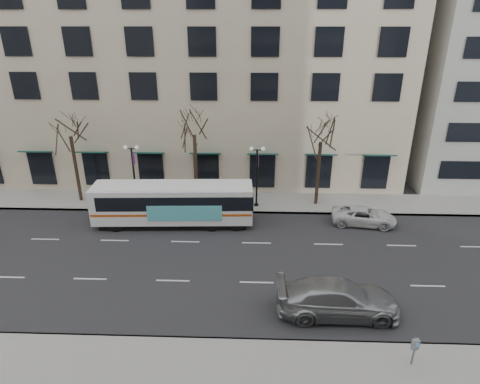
{
  "coord_description": "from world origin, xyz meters",
  "views": [
    {
      "loc": [
        4.7,
        -22.05,
        14.2
      ],
      "look_at": [
        3.86,
        1.95,
        4.0
      ],
      "focal_mm": 30.0,
      "sensor_mm": 36.0,
      "label": 1
    }
  ],
  "objects_px": {
    "lamp_post_right": "(257,174)",
    "pay_station": "(415,347)",
    "city_bus": "(174,203)",
    "white_pickup": "(364,216)",
    "silver_car": "(338,298)",
    "tree_far_mid": "(194,123)",
    "tree_far_right": "(322,130)",
    "lamp_post_left": "(134,172)",
    "tree_far_left": "(69,125)"
  },
  "relations": [
    {
      "from": "tree_far_mid",
      "to": "lamp_post_left",
      "type": "relative_size",
      "value": 1.64
    },
    {
      "from": "tree_far_left",
      "to": "white_pickup",
      "type": "height_order",
      "value": "tree_far_left"
    },
    {
      "from": "lamp_post_left",
      "to": "silver_car",
      "type": "relative_size",
      "value": 0.82
    },
    {
      "from": "lamp_post_right",
      "to": "city_bus",
      "type": "distance_m",
      "value": 7.06
    },
    {
      "from": "tree_far_right",
      "to": "city_bus",
      "type": "bearing_deg",
      "value": -161.1
    },
    {
      "from": "tree_far_right",
      "to": "lamp_post_left",
      "type": "distance_m",
      "value": 15.4
    },
    {
      "from": "lamp_post_right",
      "to": "lamp_post_left",
      "type": "bearing_deg",
      "value": 180.0
    },
    {
      "from": "tree_far_right",
      "to": "lamp_post_right",
      "type": "height_order",
      "value": "tree_far_right"
    },
    {
      "from": "tree_far_left",
      "to": "lamp_post_left",
      "type": "relative_size",
      "value": 1.6
    },
    {
      "from": "tree_far_left",
      "to": "white_pickup",
      "type": "bearing_deg",
      "value": -8.12
    },
    {
      "from": "lamp_post_right",
      "to": "tree_far_right",
      "type": "bearing_deg",
      "value": 6.85
    },
    {
      "from": "tree_far_mid",
      "to": "lamp_post_right",
      "type": "distance_m",
      "value": 6.41
    },
    {
      "from": "tree_far_left",
      "to": "lamp_post_right",
      "type": "xyz_separation_m",
      "value": [
        15.01,
        -0.6,
        -3.75
      ]
    },
    {
      "from": "white_pickup",
      "to": "lamp_post_right",
      "type": "bearing_deg",
      "value": 79.34
    },
    {
      "from": "lamp_post_right",
      "to": "white_pickup",
      "type": "bearing_deg",
      "value": -18.37
    },
    {
      "from": "lamp_post_right",
      "to": "tree_far_left",
      "type": "bearing_deg",
      "value": 177.71
    },
    {
      "from": "pay_station",
      "to": "silver_car",
      "type": "bearing_deg",
      "value": 107.79
    },
    {
      "from": "city_bus",
      "to": "white_pickup",
      "type": "xyz_separation_m",
      "value": [
        14.3,
        0.52,
        -1.09
      ]
    },
    {
      "from": "lamp_post_right",
      "to": "city_bus",
      "type": "height_order",
      "value": "lamp_post_right"
    },
    {
      "from": "tree_far_left",
      "to": "white_pickup",
      "type": "relative_size",
      "value": 1.75
    },
    {
      "from": "tree_far_left",
      "to": "city_bus",
      "type": "height_order",
      "value": "tree_far_left"
    },
    {
      "from": "city_bus",
      "to": "tree_far_left",
      "type": "bearing_deg",
      "value": 154.05
    },
    {
      "from": "tree_far_left",
      "to": "tree_far_mid",
      "type": "xyz_separation_m",
      "value": [
        10.0,
        0.0,
        0.21
      ]
    },
    {
      "from": "lamp_post_right",
      "to": "tree_far_mid",
      "type": "bearing_deg",
      "value": 173.17
    },
    {
      "from": "tree_far_left",
      "to": "tree_far_right",
      "type": "distance_m",
      "value": 20.0
    },
    {
      "from": "tree_far_mid",
      "to": "pay_station",
      "type": "height_order",
      "value": "tree_far_mid"
    },
    {
      "from": "lamp_post_right",
      "to": "white_pickup",
      "type": "distance_m",
      "value": 8.87
    },
    {
      "from": "lamp_post_left",
      "to": "silver_car",
      "type": "height_order",
      "value": "lamp_post_left"
    },
    {
      "from": "tree_far_right",
      "to": "lamp_post_left",
      "type": "height_order",
      "value": "tree_far_right"
    },
    {
      "from": "tree_far_right",
      "to": "silver_car",
      "type": "height_order",
      "value": "tree_far_right"
    },
    {
      "from": "white_pickup",
      "to": "city_bus",
      "type": "bearing_deg",
      "value": 99.79
    },
    {
      "from": "tree_far_right",
      "to": "lamp_post_left",
      "type": "bearing_deg",
      "value": -177.71
    },
    {
      "from": "tree_far_mid",
      "to": "lamp_post_right",
      "type": "relative_size",
      "value": 1.64
    },
    {
      "from": "tree_far_right",
      "to": "silver_car",
      "type": "relative_size",
      "value": 1.27
    },
    {
      "from": "white_pickup",
      "to": "pay_station",
      "type": "height_order",
      "value": "pay_station"
    },
    {
      "from": "city_bus",
      "to": "tree_far_right",
      "type": "bearing_deg",
      "value": 16.3
    },
    {
      "from": "lamp_post_right",
      "to": "pay_station",
      "type": "relative_size",
      "value": 3.75
    },
    {
      "from": "tree_far_left",
      "to": "city_bus",
      "type": "xyz_separation_m",
      "value": [
        8.84,
        -3.82,
        -4.94
      ]
    },
    {
      "from": "white_pickup",
      "to": "pay_station",
      "type": "bearing_deg",
      "value": -177.53
    },
    {
      "from": "tree_far_right",
      "to": "pay_station",
      "type": "relative_size",
      "value": 5.81
    },
    {
      "from": "tree_far_right",
      "to": "lamp_post_left",
      "type": "relative_size",
      "value": 1.55
    },
    {
      "from": "tree_far_mid",
      "to": "silver_car",
      "type": "height_order",
      "value": "tree_far_mid"
    },
    {
      "from": "white_pickup",
      "to": "silver_car",
      "type": "bearing_deg",
      "value": 166.92
    },
    {
      "from": "city_bus",
      "to": "silver_car",
      "type": "distance_m",
      "value": 14.3
    },
    {
      "from": "city_bus",
      "to": "pay_station",
      "type": "xyz_separation_m",
      "value": [
        13.03,
        -13.32,
        -0.6
      ]
    },
    {
      "from": "tree_far_mid",
      "to": "white_pickup",
      "type": "bearing_deg",
      "value": -14.1
    },
    {
      "from": "tree_far_left",
      "to": "pay_station",
      "type": "bearing_deg",
      "value": -38.09
    },
    {
      "from": "lamp_post_left",
      "to": "lamp_post_right",
      "type": "relative_size",
      "value": 1.0
    },
    {
      "from": "lamp_post_left",
      "to": "city_bus",
      "type": "distance_m",
      "value": 5.15
    },
    {
      "from": "tree_far_left",
      "to": "tree_far_right",
      "type": "height_order",
      "value": "tree_far_left"
    }
  ]
}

